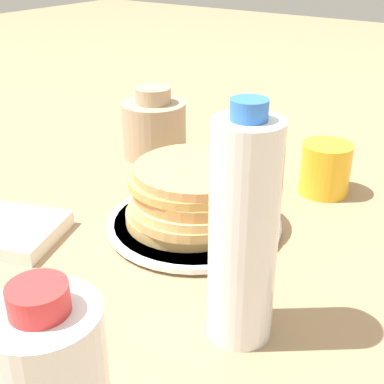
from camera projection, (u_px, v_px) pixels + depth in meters
The scene contains 6 objects.
ground_plane at pixel (185, 235), 0.71m from camera, with size 4.00×4.00×0.00m, color #9E7F5B.
plate at pixel (192, 223), 0.73m from camera, with size 0.24×0.24×0.01m.
pancake_stack at pixel (192, 194), 0.71m from camera, with size 0.18×0.18×0.08m.
juice_glass at pixel (325, 169), 0.81m from camera, with size 0.08×0.08×0.08m.
cream_jug at pixel (154, 127), 0.95m from camera, with size 0.11×0.11×0.12m.
water_bottle_mid at pixel (243, 233), 0.49m from camera, with size 0.07×0.07×0.24m.
Camera 1 is at (-0.36, 0.50, 0.36)m, focal length 50.00 mm.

